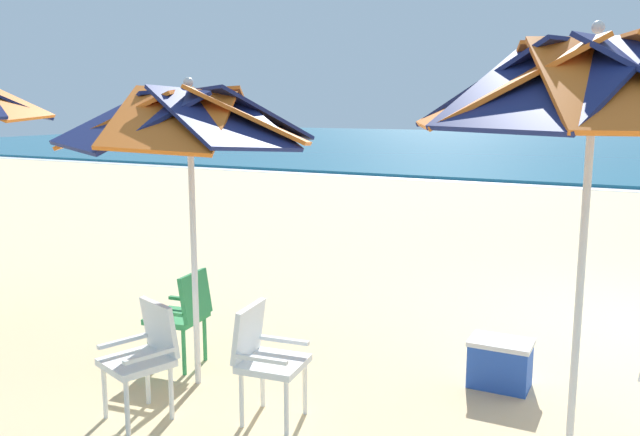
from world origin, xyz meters
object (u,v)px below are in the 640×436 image
object	(u,v)px
beach_umbrella_1	(190,121)
plastic_chair_4	(144,353)
beach_umbrella_0	(594,89)
cooler_box	(500,363)
plastic_chair_2	(265,355)
plastic_chair_3	(183,312)

from	to	relation	value
beach_umbrella_1	plastic_chair_4	xyz separation A→B (m)	(0.02, -0.65, -1.69)
beach_umbrella_0	plastic_chair_4	distance (m)	3.58
plastic_chair_4	cooler_box	xyz separation A→B (m)	(2.26, 1.72, -0.30)
cooler_box	beach_umbrella_1	bearing A→B (deg)	-154.98
plastic_chair_4	cooler_box	bearing A→B (deg)	37.23
beach_umbrella_1	plastic_chair_2	xyz separation A→B (m)	(0.84, -0.29, -1.69)
beach_umbrella_1	plastic_chair_3	xyz separation A→B (m)	(-0.33, 0.24, -1.69)
beach_umbrella_0	plastic_chair_2	size ratio (longest dim) A/B	3.25
plastic_chair_4	beach_umbrella_0	bearing A→B (deg)	16.94
plastic_chair_2	cooler_box	size ratio (longest dim) A/B	1.73
plastic_chair_2	plastic_chair_4	bearing A→B (deg)	-156.30
beach_umbrella_1	plastic_chair_4	size ratio (longest dim) A/B	2.91
beach_umbrella_0	cooler_box	bearing A→B (deg)	127.38
beach_umbrella_1	plastic_chair_4	world-z (taller)	beach_umbrella_1
beach_umbrella_0	cooler_box	xyz separation A→B (m)	(-0.64, 0.83, -2.20)
plastic_chair_3	beach_umbrella_0	bearing A→B (deg)	-0.23
cooler_box	plastic_chair_4	bearing A→B (deg)	-142.77
plastic_chair_2	cooler_box	xyz separation A→B (m)	(1.44, 1.36, -0.30)
plastic_chair_4	cooler_box	world-z (taller)	plastic_chair_4
plastic_chair_4	plastic_chair_2	bearing A→B (deg)	23.70
plastic_chair_3	plastic_chair_4	xyz separation A→B (m)	(0.35, -0.90, 0.00)
beach_umbrella_0	beach_umbrella_1	distance (m)	2.94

